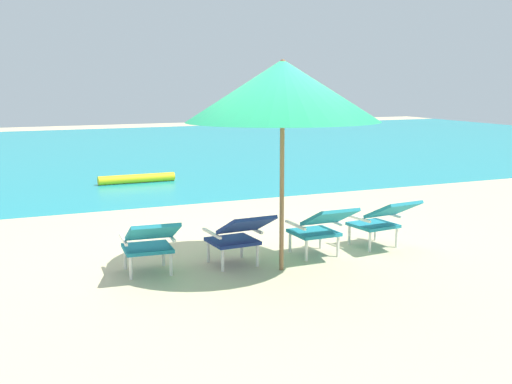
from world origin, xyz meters
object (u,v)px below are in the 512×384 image
(swim_buoy, at_px, (137,179))
(lounge_chair_near_left, at_px, (239,234))
(lounge_chair_far_right, at_px, (382,218))
(lounge_chair_far_left, at_px, (150,241))
(beach_umbrella_center, at_px, (283,91))
(lounge_chair_near_right, at_px, (321,226))

(swim_buoy, distance_m, lounge_chair_near_left, 6.54)
(lounge_chair_near_left, height_order, lounge_chair_far_right, same)
(lounge_chair_far_left, height_order, lounge_chair_near_left, same)
(swim_buoy, height_order, lounge_chair_far_right, lounge_chair_far_right)
(lounge_chair_far_right, distance_m, beach_umbrella_center, 2.27)
(lounge_chair_far_left, distance_m, lounge_chair_near_left, 1.02)
(lounge_chair_far_left, relative_size, lounge_chair_near_left, 1.01)
(swim_buoy, height_order, lounge_chair_far_left, lounge_chair_far_left)
(lounge_chair_near_right, bearing_deg, lounge_chair_far_right, 3.77)
(lounge_chair_near_right, relative_size, beach_umbrella_center, 0.37)
(lounge_chair_far_left, height_order, beach_umbrella_center, beach_umbrella_center)
(swim_buoy, height_order, lounge_chair_near_left, lounge_chair_near_left)
(lounge_chair_near_left, bearing_deg, beach_umbrella_center, -31.89)
(lounge_chair_near_right, height_order, beach_umbrella_center, beach_umbrella_center)
(lounge_chair_far_left, relative_size, beach_umbrella_center, 0.39)
(swim_buoy, bearing_deg, beach_umbrella_center, -89.67)
(lounge_chair_near_right, relative_size, lounge_chair_far_right, 0.95)
(beach_umbrella_center, bearing_deg, swim_buoy, 90.33)
(lounge_chair_far_left, relative_size, lounge_chair_near_right, 1.04)
(lounge_chair_far_left, xyz_separation_m, beach_umbrella_center, (1.43, -0.34, 1.61))
(lounge_chair_far_right, bearing_deg, lounge_chair_far_left, 179.25)
(lounge_chair_near_left, height_order, beach_umbrella_center, beach_umbrella_center)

